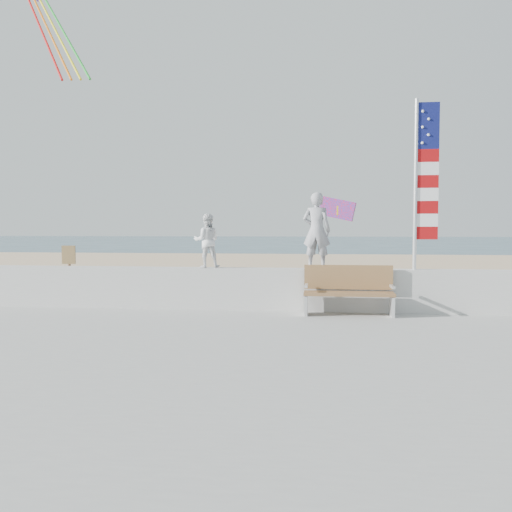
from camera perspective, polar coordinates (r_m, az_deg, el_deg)
The scene contains 11 objects.
ground at distance 9.83m, azimuth -2.44°, elevation -8.42°, with size 220.00×220.00×0.00m, color #2D4C5B.
sand at distance 18.67m, azimuth 2.05°, elevation -2.86°, with size 90.00×40.00×0.08m, color #CBAE87.
boardwalk at distance 6.01m, azimuth -8.85°, elevation -14.63°, with size 50.00×12.40×0.10m, color #A7A7A2.
seawall at distance 11.69m, azimuth -0.86°, elevation -3.47°, with size 30.00×0.35×0.90m, color beige.
adult at distance 11.51m, azimuth 6.40°, elevation 2.68°, with size 0.59×0.39×1.61m, color #99999F.
child at distance 11.78m, azimuth -5.19°, elevation 1.61°, with size 0.57×0.44×1.17m, color white.
bench at distance 11.14m, azimuth 9.72°, elevation -3.53°, with size 1.80×0.57×1.00m.
flag at distance 11.74m, azimuth 17.07°, elevation 7.98°, with size 0.50×0.08×3.50m.
parafoil_kite at distance 13.83m, azimuth 8.66°, elevation 4.90°, with size 0.96×0.38×0.64m.
big_kite at distance 20.39m, azimuth -21.23°, elevation 22.80°, with size 4.15×3.66×5.16m.
sign at distance 13.09m, azimuth -19.07°, elevation -1.56°, with size 0.32×0.07×1.46m.
Camera 1 is at (1.57, -9.51, 1.95)m, focal length 38.00 mm.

